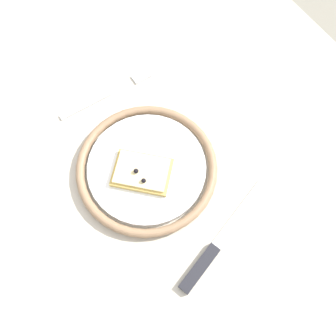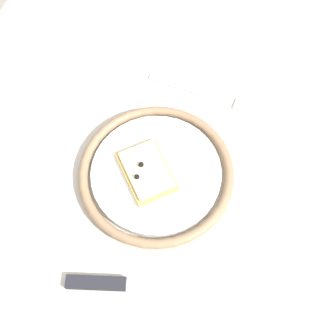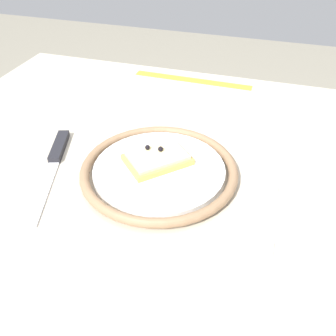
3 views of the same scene
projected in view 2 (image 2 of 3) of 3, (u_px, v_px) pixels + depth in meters
ground_plane at (175, 270)px, 1.43m from camera, size 6.00×6.00×0.00m
dining_table at (179, 191)px, 0.83m from camera, size 1.03×0.92×0.74m
plate at (156, 173)px, 0.75m from camera, size 0.26×0.26×0.02m
pizza_slice_near at (147, 171)px, 0.73m from camera, size 0.12×0.12×0.02m
knife at (118, 284)px, 0.68m from camera, size 0.09×0.23×0.01m
fork at (202, 93)px, 0.83m from camera, size 0.02×0.20×0.00m
napkin at (60, 7)px, 0.92m from camera, size 0.16×0.13×0.00m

